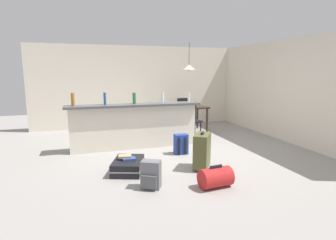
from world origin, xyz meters
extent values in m
cube|color=gray|center=(0.00, 0.00, -0.03)|extent=(13.00, 13.00, 0.05)
cube|color=silver|center=(0.00, 3.05, 1.25)|extent=(6.60, 0.10, 2.50)
cube|color=silver|center=(3.05, 0.30, 1.25)|extent=(0.10, 6.00, 2.50)
cube|color=silver|center=(-0.67, 0.49, 0.48)|extent=(2.80, 0.20, 0.96)
cube|color=#4C4C51|center=(-0.67, 0.49, 0.98)|extent=(2.96, 0.40, 0.05)
cylinder|color=#9E661E|center=(-1.95, 0.57, 1.14)|extent=(0.07, 0.07, 0.26)
cylinder|color=#284C89|center=(-1.30, 0.55, 1.14)|extent=(0.06, 0.06, 0.26)
cylinder|color=#2D6B38|center=(-0.66, 0.55, 1.13)|extent=(0.07, 0.07, 0.24)
cylinder|color=silver|center=(-0.03, 0.46, 1.13)|extent=(0.06, 0.06, 0.25)
cylinder|color=silver|center=(0.59, 0.44, 1.12)|extent=(0.06, 0.06, 0.21)
cube|color=#332319|center=(1.05, 1.77, 0.72)|extent=(1.10, 0.80, 0.04)
cylinder|color=#332319|center=(0.56, 1.43, 0.35)|extent=(0.06, 0.06, 0.70)
cylinder|color=#332319|center=(1.54, 1.43, 0.35)|extent=(0.06, 0.06, 0.70)
cylinder|color=#332319|center=(0.56, 2.11, 0.35)|extent=(0.06, 0.06, 0.70)
cylinder|color=#332319|center=(1.54, 2.11, 0.35)|extent=(0.06, 0.06, 0.70)
cube|color=black|center=(0.96, 1.09, 0.43)|extent=(0.44, 0.44, 0.04)
cube|color=black|center=(0.95, 1.27, 0.69)|extent=(0.40, 0.08, 0.48)
cylinder|color=black|center=(0.82, 0.92, 0.21)|extent=(0.04, 0.04, 0.41)
cylinder|color=black|center=(1.14, 0.95, 0.21)|extent=(0.04, 0.04, 0.41)
cylinder|color=black|center=(0.79, 1.24, 0.21)|extent=(0.04, 0.04, 0.41)
cylinder|color=black|center=(1.11, 1.27, 0.21)|extent=(0.04, 0.04, 0.41)
cube|color=black|center=(1.12, 2.43, 0.43)|extent=(0.43, 0.43, 0.04)
cube|color=black|center=(1.13, 2.25, 0.69)|extent=(0.40, 0.07, 0.48)
cylinder|color=black|center=(1.27, 2.60, 0.21)|extent=(0.04, 0.04, 0.41)
cylinder|color=black|center=(0.95, 2.57, 0.21)|extent=(0.04, 0.04, 0.41)
cylinder|color=black|center=(1.29, 2.28, 0.21)|extent=(0.04, 0.04, 0.41)
cylinder|color=black|center=(0.97, 2.25, 0.21)|extent=(0.04, 0.04, 0.41)
cylinder|color=black|center=(1.14, 1.85, 2.20)|extent=(0.01, 0.01, 0.61)
cone|color=white|center=(1.14, 1.85, 1.84)|extent=(0.34, 0.34, 0.14)
sphere|color=white|center=(1.14, 1.85, 1.76)|extent=(0.07, 0.07, 0.07)
cube|color=black|center=(-1.06, -0.93, 0.11)|extent=(0.68, 0.80, 0.22)
cube|color=gray|center=(-1.06, -0.93, 0.11)|extent=(0.69, 0.82, 0.02)
cube|color=#2D2D33|center=(-0.92, -0.54, 0.11)|extent=(0.22, 0.19, 0.02)
cube|color=#51562D|center=(0.23, -1.15, 0.33)|extent=(0.45, 0.50, 0.60)
cylinder|color=black|center=(0.12, -1.31, 0.03)|extent=(0.06, 0.07, 0.06)
cylinder|color=black|center=(0.34, -1.00, 0.03)|extent=(0.06, 0.07, 0.06)
cube|color=#232328|center=(0.23, -1.15, 0.65)|extent=(0.11, 0.14, 0.04)
cube|color=#233D93|center=(0.17, -0.21, 0.21)|extent=(0.29, 0.19, 0.42)
cube|color=navy|center=(0.18, -0.10, 0.14)|extent=(0.22, 0.07, 0.19)
cube|color=black|center=(0.24, -0.31, 0.19)|extent=(0.04, 0.03, 0.36)
cube|color=black|center=(0.10, -0.31, 0.19)|extent=(0.04, 0.03, 0.36)
cylinder|color=red|center=(0.10, -1.94, 0.15)|extent=(0.51, 0.35, 0.30)
cube|color=black|center=(0.10, -1.94, 0.32)|extent=(0.20, 0.05, 0.04)
cube|color=slate|center=(-0.83, -1.69, 0.21)|extent=(0.33, 0.29, 0.42)
cube|color=#515155|center=(-0.88, -1.78, 0.14)|extent=(0.22, 0.16, 0.19)
cube|color=black|center=(-0.84, -1.56, 0.19)|extent=(0.04, 0.04, 0.36)
cube|color=black|center=(-0.72, -1.63, 0.19)|extent=(0.04, 0.04, 0.36)
cube|color=#334C99|center=(-1.04, -0.94, 0.24)|extent=(0.23, 0.17, 0.04)
cube|color=tan|center=(-1.10, -0.89, 0.27)|extent=(0.24, 0.19, 0.04)
camera|label=1|loc=(-1.71, -5.39, 1.71)|focal=28.87mm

